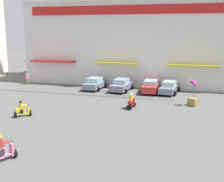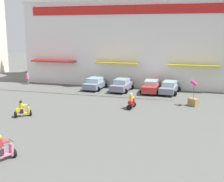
% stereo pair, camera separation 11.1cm
% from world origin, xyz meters
% --- Properties ---
extents(ground_plane, '(128.00, 128.00, 0.00)m').
position_xyz_m(ground_plane, '(0.00, 13.00, 0.00)').
color(ground_plane, '#535552').
extents(colonial_building, '(35.68, 18.68, 20.57)m').
position_xyz_m(colonial_building, '(0.00, 36.81, 9.08)').
color(colonial_building, white).
rests_on(colonial_building, ground).
extents(parked_car_0, '(2.49, 4.07, 1.47)m').
position_xyz_m(parked_car_0, '(-6.96, 27.73, 0.74)').
color(parked_car_0, slate).
rests_on(parked_car_0, ground).
extents(parked_car_1, '(2.50, 4.32, 1.51)m').
position_xyz_m(parked_car_1, '(-3.47, 27.59, 0.76)').
color(parked_car_1, slate).
rests_on(parked_car_1, ground).
extents(parked_car_2, '(2.39, 4.47, 1.48)m').
position_xyz_m(parked_car_2, '(0.07, 27.76, 0.75)').
color(parked_car_2, red).
rests_on(parked_car_2, ground).
extents(parked_car_3, '(2.49, 4.62, 1.45)m').
position_xyz_m(parked_car_3, '(2.20, 27.90, 0.73)').
color(parked_car_3, slate).
rests_on(parked_car_3, ground).
extents(scooter_rider_1, '(0.66, 1.46, 1.55)m').
position_xyz_m(scooter_rider_1, '(-0.59, 19.93, 0.63)').
color(scooter_rider_1, black).
rests_on(scooter_rider_1, ground).
extents(scooter_rider_4, '(1.36, 1.35, 1.45)m').
position_xyz_m(scooter_rider_4, '(-8.98, 14.74, 0.59)').
color(scooter_rider_4, black).
rests_on(scooter_rider_4, ground).
extents(scooter_rider_7, '(1.11, 1.55, 1.59)m').
position_xyz_m(scooter_rider_7, '(-5.12, 6.65, 0.66)').
color(scooter_rider_7, black).
rests_on(scooter_rider_7, ground).
extents(pedestrian_1, '(0.53, 0.53, 1.56)m').
position_xyz_m(pedestrian_1, '(-16.83, 28.35, 0.88)').
color(pedestrian_1, '#6E6050').
rests_on(pedestrian_1, ground).
extents(balloon_vendor_cart, '(1.08, 1.02, 2.58)m').
position_xyz_m(balloon_vendor_cart, '(5.01, 22.63, 0.91)').
color(balloon_vendor_cart, olive).
rests_on(balloon_vendor_cart, ground).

